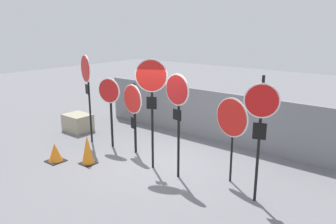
{
  "coord_description": "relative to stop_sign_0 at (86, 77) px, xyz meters",
  "views": [
    {
      "loc": [
        5.19,
        -5.95,
        3.48
      ],
      "look_at": [
        0.36,
        0.0,
        1.47
      ],
      "focal_mm": 35.0,
      "sensor_mm": 36.0,
      "label": 1
    }
  ],
  "objects": [
    {
      "name": "ground_plane",
      "position": [
        2.71,
        0.04,
        -2.03
      ],
      "size": [
        40.0,
        40.0,
        0.0
      ],
      "primitive_type": "plane",
      "color": "slate"
    },
    {
      "name": "fence_back",
      "position": [
        2.71,
        2.53,
        -1.25
      ],
      "size": [
        8.55,
        0.12,
        1.57
      ],
      "color": "slate",
      "rests_on": "ground"
    },
    {
      "name": "stop_sign_0",
      "position": [
        0.0,
        0.0,
        0.0
      ],
      "size": [
        0.77,
        0.31,
        2.68
      ],
      "rotation": [
        0.0,
        0.0,
        -0.36
      ],
      "color": "black",
      "rests_on": "ground"
    },
    {
      "name": "stop_sign_1",
      "position": [
        0.83,
        0.14,
        -0.53
      ],
      "size": [
        0.71,
        0.19,
        2.07
      ],
      "rotation": [
        0.0,
        0.0,
        0.22
      ],
      "color": "black",
      "rests_on": "ground"
    },
    {
      "name": "stop_sign_2",
      "position": [
        1.67,
        0.23,
        -0.64
      ],
      "size": [
        0.8,
        0.19,
        1.99
      ],
      "rotation": [
        0.0,
        0.0,
        -0.18
      ],
      "color": "black",
      "rests_on": "ground"
    },
    {
      "name": "stop_sign_3",
      "position": [
        2.77,
        -0.22,
        0.05
      ],
      "size": [
        0.71,
        0.4,
        2.75
      ],
      "rotation": [
        0.0,
        0.0,
        0.5
      ],
      "color": "black",
      "rests_on": "ground"
    },
    {
      "name": "stop_sign_4",
      "position": [
        3.56,
        -0.24,
        -0.17
      ],
      "size": [
        0.71,
        0.16,
        2.48
      ],
      "rotation": [
        0.0,
        0.0,
        -0.15
      ],
      "color": "black",
      "rests_on": "ground"
    },
    {
      "name": "stop_sign_5",
      "position": [
        4.64,
        0.33,
        -0.56
      ],
      "size": [
        0.87,
        0.24,
        1.99
      ],
      "rotation": [
        0.0,
        0.0,
        -0.23
      ],
      "color": "black",
      "rests_on": "ground"
    },
    {
      "name": "stop_sign_6",
      "position": [
        5.48,
        -0.12,
        -0.18
      ],
      "size": [
        0.65,
        0.27,
        2.6
      ],
      "rotation": [
        0.0,
        0.0,
        0.36
      ],
      "color": "black",
      "rests_on": "ground"
    },
    {
      "name": "traffic_cone_0",
      "position": [
        1.28,
        -1.07,
        -1.65
      ],
      "size": [
        0.38,
        0.38,
        0.77
      ],
      "color": "black",
      "rests_on": "ground"
    },
    {
      "name": "traffic_cone_1",
      "position": [
        0.48,
        -1.52,
        -1.78
      ],
      "size": [
        0.44,
        0.44,
        0.51
      ],
      "color": "black",
      "rests_on": "ground"
    },
    {
      "name": "storage_crate",
      "position": [
        -1.24,
        0.45,
        -1.74
      ],
      "size": [
        0.9,
        0.71,
        0.58
      ],
      "color": "#9E937A",
      "rests_on": "ground"
    }
  ]
}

